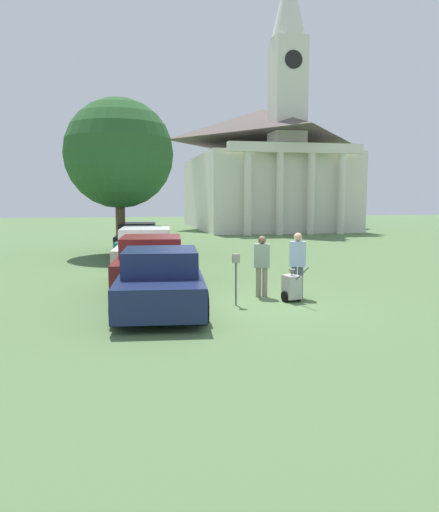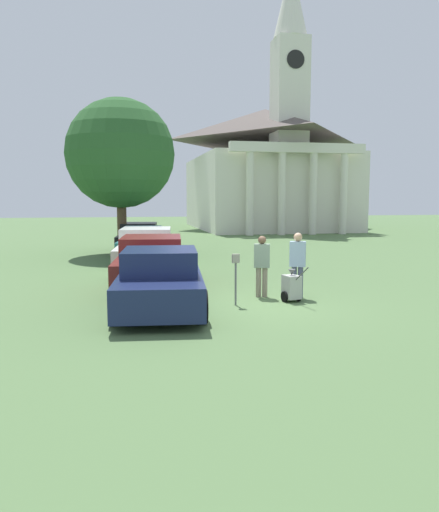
% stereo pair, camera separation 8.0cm
% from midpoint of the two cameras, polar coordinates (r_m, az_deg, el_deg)
% --- Properties ---
extents(ground_plane, '(120.00, 120.00, 0.00)m').
position_cam_midpoint_polar(ground_plane, '(12.64, 3.22, -5.52)').
color(ground_plane, '#517042').
extents(parked_car_navy, '(2.42, 4.80, 1.47)m').
position_cam_midpoint_polar(parked_car_navy, '(11.98, -6.92, -2.92)').
color(parked_car_navy, '#19234C').
rests_on(parked_car_navy, ground_plane).
extents(parked_car_maroon, '(2.48, 5.43, 1.54)m').
position_cam_midpoint_polar(parked_car_maroon, '(15.07, -7.89, -0.83)').
color(parked_car_maroon, maroon).
rests_on(parked_car_maroon, ground_plane).
extents(parked_car_white, '(2.48, 5.30, 1.60)m').
position_cam_midpoint_polar(parked_car_white, '(18.13, -8.53, 0.48)').
color(parked_car_white, silver).
rests_on(parked_car_white, ground_plane).
extents(parked_car_teal, '(2.32, 5.16, 1.46)m').
position_cam_midpoint_polar(parked_car_teal, '(21.44, -9.00, 1.27)').
color(parked_car_teal, '#23666B').
rests_on(parked_car_teal, ground_plane).
extents(parked_car_black, '(2.41, 5.30, 1.46)m').
position_cam_midpoint_polar(parked_car_black, '(24.84, -9.36, 1.97)').
color(parked_car_black, black).
rests_on(parked_car_black, ground_plane).
extents(parking_meter, '(0.18, 0.09, 1.29)m').
position_cam_midpoint_polar(parking_meter, '(12.35, 1.71, -1.55)').
color(parking_meter, slate).
rests_on(parking_meter, ground_plane).
extents(person_worker, '(0.47, 0.33, 1.66)m').
position_cam_midpoint_polar(person_worker, '(13.45, 4.69, -0.74)').
color(person_worker, gray).
rests_on(person_worker, ground_plane).
extents(person_supervisor, '(0.47, 0.38, 1.75)m').
position_cam_midpoint_polar(person_supervisor, '(13.44, 8.74, -0.55)').
color(person_supervisor, '#515670').
rests_on(person_supervisor, ground_plane).
extents(equipment_cart, '(0.52, 1.00, 1.00)m').
position_cam_midpoint_polar(equipment_cart, '(13.01, 8.08, -3.49)').
color(equipment_cart, '#B2B2AD').
rests_on(equipment_cart, ground_plane).
extents(church, '(12.15, 17.01, 19.89)m').
position_cam_midpoint_polar(church, '(44.76, 5.01, 10.06)').
color(church, silver).
rests_on(church, ground_plane).
extents(shade_tree, '(5.06, 5.06, 7.25)m').
position_cam_midpoint_polar(shade_tree, '(24.07, -11.52, 11.38)').
color(shade_tree, brown).
rests_on(shade_tree, ground_plane).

